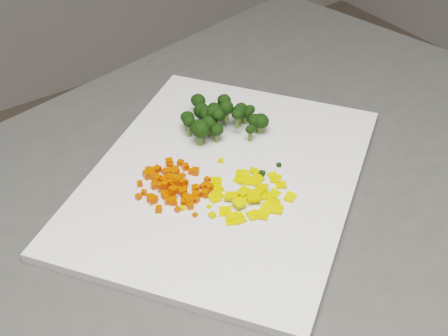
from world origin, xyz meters
TOP-DOWN VIEW (x-y plane):
  - cutting_board at (-0.07, 0.21)m, footprint 0.53×0.51m
  - carrot_pile at (-0.13, 0.22)m, footprint 0.09×0.09m
  - pepper_pile at (-0.07, 0.15)m, footprint 0.11×0.11m
  - broccoli_pile at (-0.01, 0.29)m, footprint 0.11×0.11m
  - carrot_cube_0 at (-0.17, 0.22)m, footprint 0.01×0.01m
  - carrot_cube_1 at (-0.14, 0.24)m, footprint 0.01×0.01m
  - carrot_cube_2 at (-0.15, 0.20)m, footprint 0.01×0.01m
  - carrot_cube_3 at (-0.15, 0.22)m, footprint 0.01×0.01m
  - carrot_cube_4 at (-0.15, 0.21)m, footprint 0.01×0.01m
  - carrot_cube_5 at (-0.11, 0.19)m, footprint 0.01×0.01m
  - carrot_cube_6 at (-0.13, 0.24)m, footprint 0.01×0.01m
  - carrot_cube_7 at (-0.17, 0.23)m, footprint 0.01×0.01m
  - carrot_cube_8 at (-0.12, 0.19)m, footprint 0.01×0.01m
  - carrot_cube_9 at (-0.12, 0.22)m, footprint 0.01×0.01m
  - carrot_cube_10 at (-0.15, 0.22)m, footprint 0.01×0.01m
  - carrot_cube_11 at (-0.12, 0.24)m, footprint 0.01×0.01m
  - carrot_cube_12 at (-0.14, 0.22)m, footprint 0.01×0.01m
  - carrot_cube_13 at (-0.11, 0.27)m, footprint 0.01×0.01m
  - carrot_cube_14 at (-0.17, 0.20)m, footprint 0.01×0.01m
  - carrot_cube_15 at (-0.13, 0.21)m, footprint 0.01×0.01m
  - carrot_cube_16 at (-0.13, 0.23)m, footprint 0.01×0.01m
  - carrot_cube_17 at (-0.13, 0.20)m, footprint 0.01×0.01m
  - carrot_cube_18 at (-0.14, 0.24)m, footprint 0.01×0.01m
  - carrot_cube_19 at (-0.12, 0.20)m, footprint 0.01×0.01m
  - carrot_cube_20 at (-0.15, 0.20)m, footprint 0.01×0.01m
  - carrot_cube_21 at (-0.10, 0.23)m, footprint 0.01×0.01m
  - carrot_cube_22 at (-0.13, 0.20)m, footprint 0.01×0.01m
  - carrot_cube_23 at (-0.15, 0.24)m, footprint 0.01×0.01m
  - carrot_cube_24 at (-0.15, 0.18)m, footprint 0.01×0.01m
  - carrot_cube_25 at (-0.10, 0.20)m, footprint 0.01×0.01m
  - carrot_cube_26 at (-0.13, 0.22)m, footprint 0.01×0.01m
  - carrot_cube_27 at (-0.14, 0.19)m, footprint 0.01×0.01m
  - carrot_cube_28 at (-0.12, 0.21)m, footprint 0.01×0.01m
  - carrot_cube_29 at (-0.11, 0.26)m, footprint 0.01×0.01m
  - carrot_cube_30 at (-0.13, 0.25)m, footprint 0.01×0.01m
  - carrot_cube_31 at (-0.13, 0.26)m, footprint 0.01×0.01m
  - carrot_cube_32 at (-0.10, 0.23)m, footprint 0.01×0.01m
  - carrot_cube_33 at (-0.15, 0.26)m, footprint 0.01×0.01m
  - carrot_cube_34 at (-0.13, 0.19)m, footprint 0.01×0.01m
  - carrot_cube_35 at (-0.15, 0.22)m, footprint 0.01×0.01m
  - carrot_cube_36 at (-0.15, 0.26)m, footprint 0.01×0.01m
  - carrot_cube_37 at (-0.15, 0.24)m, footprint 0.01×0.01m
  - carrot_cube_38 at (-0.12, 0.19)m, footprint 0.01×0.01m
  - carrot_cube_39 at (-0.17, 0.21)m, footprint 0.01×0.01m
  - carrot_cube_40 at (-0.10, 0.23)m, footprint 0.01×0.01m
  - carrot_cube_41 at (-0.13, 0.24)m, footprint 0.01×0.01m
  - carrot_cube_42 at (-0.14, 0.18)m, footprint 0.01×0.01m
  - carrot_cube_43 at (-0.17, 0.25)m, footprint 0.01×0.01m
  - carrot_cube_44 at (-0.10, 0.19)m, footprint 0.01×0.01m
  - carrot_cube_45 at (-0.12, 0.24)m, footprint 0.01×0.01m
  - carrot_cube_46 at (-0.14, 0.22)m, footprint 0.01×0.01m
  - carrot_cube_47 at (-0.14, 0.21)m, footprint 0.01×0.01m
  - carrot_cube_48 at (-0.11, 0.25)m, footprint 0.01×0.01m
  - carrot_cube_49 at (-0.11, 0.23)m, footprint 0.01×0.01m
  - carrot_cube_50 at (-0.18, 0.23)m, footprint 0.01×0.01m
  - carrot_cube_51 at (-0.14, 0.22)m, footprint 0.01×0.01m
  - carrot_cube_52 at (-0.13, 0.21)m, footprint 0.01×0.01m
  - carrot_cube_53 at (-0.14, 0.18)m, footprint 0.01×0.01m
  - carrot_cube_54 at (-0.13, 0.19)m, footprint 0.01×0.01m
  - carrot_cube_55 at (-0.17, 0.21)m, footprint 0.01×0.01m
  - carrot_cube_56 at (-0.16, 0.20)m, footprint 0.01×0.01m
  - carrot_cube_57 at (-0.12, 0.25)m, footprint 0.01×0.01m
  - carrot_cube_58 at (-0.14, 0.23)m, footprint 0.01×0.01m
  - carrot_cube_59 at (-0.13, 0.23)m, footprint 0.01×0.01m
  - carrot_cube_60 at (-0.14, 0.25)m, footprint 0.01×0.01m
  - carrot_cube_61 at (-0.15, 0.21)m, footprint 0.01×0.01m
  - carrot_cube_62 at (-0.12, 0.19)m, footprint 0.01×0.01m
  - carrot_cube_63 at (-0.10, 0.26)m, footprint 0.01×0.01m
  - carrot_cube_64 at (-0.12, 0.25)m, footprint 0.01×0.01m
  - carrot_cube_65 at (-0.14, 0.26)m, footprint 0.01×0.01m
  - carrot_cube_66 at (-0.13, 0.19)m, footprint 0.01×0.01m
  - carrot_cube_67 at (-0.13, 0.18)m, footprint 0.01×0.01m
  - carrot_cube_68 at (-0.10, 0.19)m, footprint 0.01×0.01m
  - carrot_cube_69 at (-0.10, 0.25)m, footprint 0.01×0.01m
  - carrot_cube_70 at (-0.09, 0.21)m, footprint 0.01×0.01m
  - carrot_cube_71 at (-0.12, 0.24)m, footprint 0.01×0.01m
  - carrot_cube_72 at (-0.13, 0.22)m, footprint 0.01×0.01m
  - carrot_cube_73 at (-0.15, 0.26)m, footprint 0.01×0.01m
  - carrot_cube_74 at (-0.10, 0.20)m, footprint 0.01×0.01m
  - carrot_cube_75 at (-0.13, 0.21)m, footprint 0.01×0.01m
  - carrot_cube_76 at (-0.14, 0.27)m, footprint 0.01×0.01m
  - carrot_cube_77 at (-0.13, 0.22)m, footprint 0.01×0.01m
  - pepper_chunk_0 at (-0.05, 0.13)m, footprint 0.02×0.02m
  - pepper_chunk_1 at (-0.06, 0.15)m, footprint 0.02×0.02m
  - pepper_chunk_2 at (-0.08, 0.12)m, footprint 0.02×0.02m
  - pepper_chunk_3 at (-0.07, 0.15)m, footprint 0.02×0.02m
  - pepper_chunk_4 at (-0.11, 0.13)m, footprint 0.02×0.02m
  - pepper_chunk_5 at (-0.07, 0.16)m, footprint 0.02×0.02m
  - pepper_chunk_6 at (-0.08, 0.12)m, footprint 0.02×0.02m
  - pepper_chunk_7 at (-0.10, 0.18)m, footprint 0.01×0.02m
  - pepper_chunk_8 at (-0.08, 0.20)m, footprint 0.02×0.02m
  - pepper_chunk_9 at (-0.07, 0.15)m, footprint 0.02×0.02m
  - pepper_chunk_10 at (-0.10, 0.18)m, footprint 0.01×0.02m
  - pepper_chunk_11 at (-0.05, 0.18)m, footprint 0.02×0.02m
  - pepper_chunk_12 at (-0.10, 0.13)m, footprint 0.01×0.01m
  - pepper_chunk_13 at (-0.05, 0.13)m, footprint 0.02×0.02m
  - pepper_chunk_14 at (-0.10, 0.20)m, footprint 0.02×0.01m
  - pepper_chunk_15 at (-0.04, 0.17)m, footprint 0.02×0.02m
  - pepper_chunk_16 at (-0.10, 0.13)m, footprint 0.02×0.02m
  - pepper_chunk_17 at (-0.05, 0.20)m, footprint 0.02×0.02m
  - pepper_chunk_18 at (-0.11, 0.14)m, footprint 0.02×0.02m
  - pepper_chunk_19 at (-0.02, 0.17)m, footprint 0.01×0.02m
  - pepper_chunk_20 at (-0.05, 0.19)m, footprint 0.02×0.02m
  - pepper_chunk_21 at (-0.11, 0.15)m, footprint 0.02×0.02m
  - pepper_chunk_22 at (-0.09, 0.19)m, footprint 0.02×0.02m
  - pepper_chunk_23 at (-0.05, 0.18)m, footprint 0.02×0.02m
  - pepper_chunk_24 at (-0.07, 0.15)m, footprint 0.02×0.02m
  - pepper_chunk_25 at (-0.07, 0.12)m, footprint 0.02×0.02m
  - pepper_chunk_26 at (-0.09, 0.15)m, footprint 0.01×0.02m
  - pepper_chunk_27 at (-0.06, 0.12)m, footprint 0.02×0.02m
  - pepper_chunk_28 at (-0.03, 0.19)m, footprint 0.01×0.02m
  - pepper_chunk_29 at (-0.03, 0.12)m, footprint 0.02×0.02m
  - pepper_chunk_30 at (-0.06, 0.19)m, footprint 0.02×0.02m
  - pepper_chunk_31 at (-0.02, 0.15)m, footprint 0.02×0.02m
  - pepper_chunk_32 at (-0.02, 0.16)m, footprint 0.02×0.02m
  - pepper_chunk_33 at (-0.05, 0.15)m, footprint 0.02×0.02m
  - pepper_chunk_34 at (-0.09, 0.16)m, footprint 0.02×0.02m
  - pepper_chunk_35 at (-0.04, 0.14)m, footprint 0.02×0.02m
  - pepper_chunk_36 at (-0.07, 0.16)m, footprint 0.02×0.01m
  - pepper_chunk_37 at (-0.07, 0.15)m, footprint 0.02×0.02m
  - pepper_chunk_38 at (-0.05, 0.15)m, footprint 0.01×0.01m
  - pepper_chunk_39 at (-0.05, 0.14)m, footprint 0.02×0.02m
  - broccoli_floret_0 at (0.02, 0.29)m, footprint 0.02×0.02m
  - broccoli_floret_1 at (0.01, 0.29)m, footprint 0.03×0.03m
  - broccoli_floret_2 at (-0.03, 0.31)m, footprint 0.03×0.03m
  - broccoli_floret_3 at (-0.00, 0.29)m, footprint 0.03×0.03m
  - broccoli_floret_4 at (-0.03, 0.29)m, footprint 0.03×0.03m
  - broccoli_floret_5 at (0.00, 0.25)m, footprint 0.02×0.02m
  - broccoli_floret_6 at (-0.03, 0.31)m, footprint 0.03×0.03m
  - broccoli_floret_7 at (0.02, 0.29)m, footprint 0.03×0.03m
  - broccoli_floret_8 at (-0.03, 0.32)m, footprint 0.03×0.03m
  - broccoli_floret_9 at (-0.02, 0.30)m, footprint 0.03×0.03m
  - broccoli_floret_10 at (-0.02, 0.30)m, footprint 0.02×0.02m
  - broccoli_floret_11 at (0.03, 0.26)m, footprint 0.03×0.03m
  - broccoli_floret_12 at (-0.05, 0.32)m, footprint 0.03×0.03m
  - broccoli_floret_13 at (0.03, 0.29)m, footprint 0.02×0.02m
  - broccoli_floret_14 at (-0.02, 0.29)m, footprint 0.02×0.02m
  - broccoli_floret_15 at (0.02, 0.29)m, footprint 0.03×0.03m
  - broccoli_floret_16 at (-0.02, 0.35)m, footprint 0.03×0.03m
  - broccoli_floret_17 at (-0.06, 0.31)m, footprint 0.02×0.02m
  - broccoli_floret_18 at (-0.05, 0.29)m, footprint 0.02×0.02m
  - broccoli_floret_19 at (0.02, 0.26)m, footprint 0.03×0.03m
  - broccoli_floret_20 at (0.00, 0.31)m, footprint 0.03×0.03m
  - broccoli_floret_21 at (0.01, 0.31)m, footprint 0.03×0.03m
  - broccoli_floret_22 at (-0.06, 0.28)m, footprint 0.03×0.03m
  - broccoli_floret_23 at (-0.03, 0.27)m, footprint 0.02×0.02m
  - broccoli_floret_24 at (-0.00, 0.27)m, footprint 0.02×0.02m
  - stray_bit_0 at (-0.03, 0.18)m, footprint 0.01×0.01m
  - stray_bit_1 at (-0.10, 0.23)m, footprint 0.01×0.01m
  - stray_bit_2 at (-0.03, 0.30)m, footprint 0.01×0.01m
  - stray_bit_3 at (-0.06, 0.23)m, footprint 0.01×0.01m
  - stray_bit_4 at (-0.08, 0.20)m, footprint 0.01×0.01m
  - stray_bit_5 at (-0.12, 0.19)m, footprint 0.01×0.01m
  - stray_bit_6 at (-0.15, 0.18)m, footprint 0.01×0.01m
  - stray_bit_7 at (-0.12, 0.17)m, footprint 0.01×0.01m
  - stray_bit_8 at (-0.12, 0.15)m, footprint 0.01×0.01m
  - stray_bit_9 at (0.00, 0.18)m, footprint 0.01×0.01m
  - stray_bit_10 at (-0.03, 0.20)m, footprint 0.01×0.01m
  - stray_bit_11 at (-0.14, 0.16)m, footprint 0.01×0.01m

SIDE VIEW (x-z plane):
  - cutting_board at x=-0.07m, z-range 0.90..0.91m
  - pepper_chunk_4 at x=-0.11m, z-range 0.91..0.92m
  - pepper_chunk_21 at x=-0.11m, z-range 0.91..0.92m
  - pepper_chunk_39 at x=-0.05m, z-range 0.91..0.91m
  - pepper_chunk_14 at x=-0.10m, z-range 0.91..0.91m
  - pepper_chunk_19 at x=-0.02m, z-range 0.91..0.92m
  - pepper_chunk_22 at x=-0.09m, z-range 0.91..0.92m
  - pepper_chunk_8 at x=-0.08m, z-range 0.91..0.92m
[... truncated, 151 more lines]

